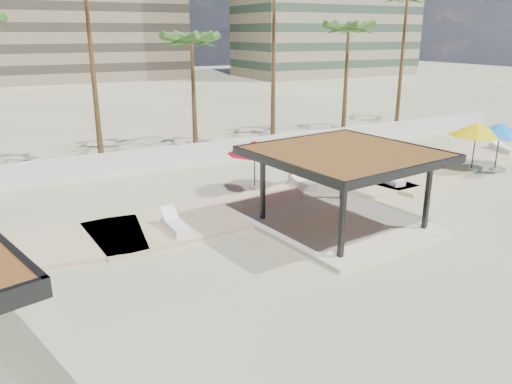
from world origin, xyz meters
TOP-DOWN VIEW (x-y plane):
  - ground at (0.00, 0.00)m, footprint 200.00×200.00m
  - promenade at (2.00, 7.67)m, footprint 44.45×7.97m
  - boundary_wall at (0.00, 16.00)m, footprint 56.00×0.30m
  - pavilion_central at (3.32, 3.32)m, footprint 7.09×7.09m
  - umbrella_c at (2.46, 9.20)m, footprint 3.25×3.25m
  - umbrella_d at (16.11, 5.80)m, footprint 3.58×3.58m
  - umbrella_e at (14.95, 6.44)m, footprint 3.18×3.18m
  - lounger_a at (-2.90, 5.84)m, footprint 0.67×1.95m
  - lounger_b at (4.78, 8.47)m, footprint 1.28×2.47m
  - lounger_c at (9.10, 6.81)m, footprint 0.72×1.94m
  - lounger_d at (20.66, 8.63)m, footprint 1.25×2.28m
  - palm_e at (3.00, 18.40)m, footprint 3.00×3.00m
  - palm_f at (9.00, 18.60)m, footprint 3.00×3.00m
  - palm_g at (15.00, 18.20)m, footprint 3.00×3.00m
  - palm_h at (21.00, 18.80)m, footprint 3.00×3.00m

SIDE VIEW (x-z plane):
  - ground at x=0.00m, z-range 0.00..0.00m
  - promenade at x=2.00m, z-range -0.06..0.18m
  - lounger_c at x=9.10m, z-range -0.01..0.72m
  - lounger_a at x=-2.90m, z-range -0.01..0.72m
  - lounger_d at x=20.66m, z-range -0.03..0.79m
  - lounger_b at x=4.78m, z-range -0.05..0.84m
  - boundary_wall at x=0.00m, z-range 0.00..1.20m
  - pavilion_central at x=3.32m, z-range 0.31..3.55m
  - umbrella_c at x=2.46m, z-range 1.05..3.49m
  - umbrella_d at x=16.11m, z-range 1.15..3.83m
  - umbrella_e at x=14.95m, z-range 1.15..3.86m
  - palm_e at x=3.00m, z-range 2.92..10.95m
  - palm_g at x=15.00m, z-range 3.25..12.02m
  - palm_f at x=9.00m, z-range 4.18..15.09m
  - palm_h at x=21.00m, z-range 4.25..15.33m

